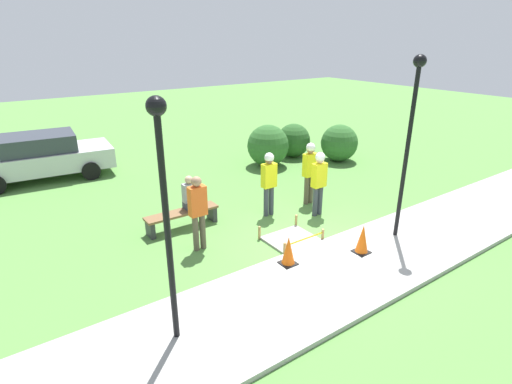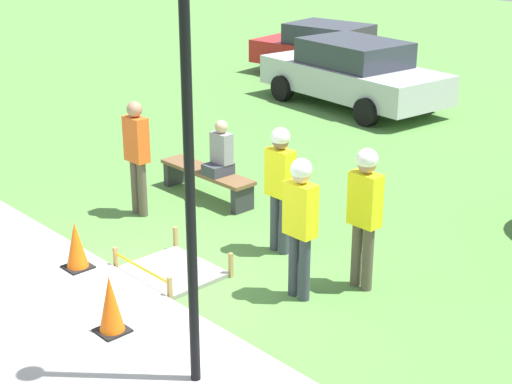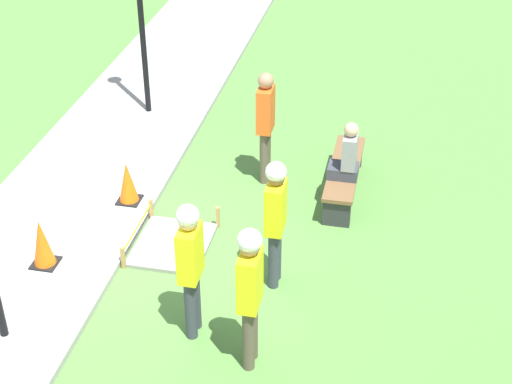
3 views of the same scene
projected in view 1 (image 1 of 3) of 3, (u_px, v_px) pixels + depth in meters
The scene contains 17 objects.
ground_plane at pixel (312, 247), 9.54m from camera, with size 60.00×60.00×0.00m, color #51843D.
sidewalk at pixel (352, 268), 8.58m from camera, with size 28.00×2.48×0.10m.
wet_concrete_patch at pixel (291, 239), 9.83m from camera, with size 1.23×1.05×0.34m.
traffic_cone_near_patch at pixel (288, 251), 8.54m from camera, with size 0.34×0.34×0.65m.
traffic_cone_far_patch at pixel (363, 239), 8.99m from camera, with size 0.34×0.34×0.69m.
park_bench at pixel (182, 216), 10.37m from camera, with size 1.94×0.44×0.47m.
person_seated_on_bench at pixel (190, 196), 10.38m from camera, with size 0.36×0.44×0.89m.
worker_supervisor at pixel (319, 178), 10.87m from camera, with size 0.40×0.26×1.82m.
worker_assistant at pixel (269, 178), 10.86m from camera, with size 0.40×0.26×1.81m.
worker_trainee at pixel (310, 168), 11.64m from camera, with size 0.40×0.27×1.86m.
bystander_in_orange_shirt at pixel (198, 209), 9.08m from camera, with size 0.40×0.24×1.82m.
lamppost_near at pixel (411, 125), 8.91m from camera, with size 0.28×0.28×4.25m.
lamppost_far at pixel (164, 192), 5.65m from camera, with size 0.28×0.28×3.89m.
parked_car_silver at pixel (41, 156), 13.88m from camera, with size 4.79×2.51×1.57m.
shrub_rounded_near at pixel (294, 140), 16.45m from camera, with size 1.37×1.37×1.37m.
shrub_rounded_mid at pixel (268, 146), 15.23m from camera, with size 1.59×1.59×1.59m.
shrub_rounded_far at pixel (339, 143), 15.87m from camera, with size 1.46×1.46×1.46m.
Camera 1 is at (-5.91, -6.12, 4.71)m, focal length 28.00 mm.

